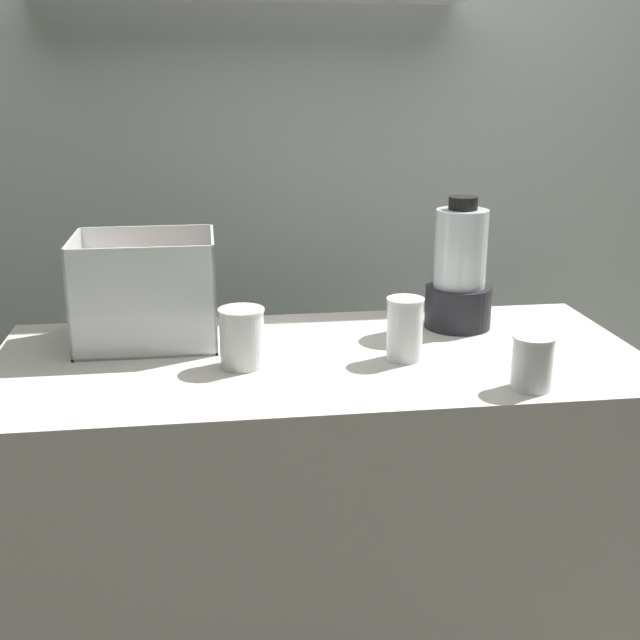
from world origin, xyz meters
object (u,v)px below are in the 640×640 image
juice_cup_mango_left (405,332)px  juice_cup_orange_middle (532,366)px  carrot_display_bin (149,308)px  blender_pitcher (459,275)px  juice_cup_carrot_far_left (242,340)px

juice_cup_mango_left → juice_cup_orange_middle: bearing=-44.5°
carrot_display_bin → blender_pitcher: bearing=0.4°
carrot_display_bin → juice_cup_mango_left: size_ratio=2.30×
juice_cup_carrot_far_left → juice_cup_mango_left: size_ratio=0.93×
blender_pitcher → juice_cup_mango_left: (-0.18, -0.21, -0.07)m
juice_cup_carrot_far_left → juice_cup_orange_middle: (0.55, -0.20, -0.01)m
blender_pitcher → juice_cup_carrot_far_left: size_ratio=2.51×
juice_cup_mango_left → blender_pitcher: bearing=49.0°
juice_cup_mango_left → juice_cup_orange_middle: 0.28m
carrot_display_bin → blender_pitcher: blender_pitcher is taller
blender_pitcher → juice_cup_mango_left: size_ratio=2.33×
juice_cup_mango_left → carrot_display_bin: bearing=159.4°
blender_pitcher → juice_cup_orange_middle: blender_pitcher is taller
blender_pitcher → juice_cup_mango_left: blender_pitcher is taller
blender_pitcher → juice_cup_carrot_far_left: bearing=-158.6°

